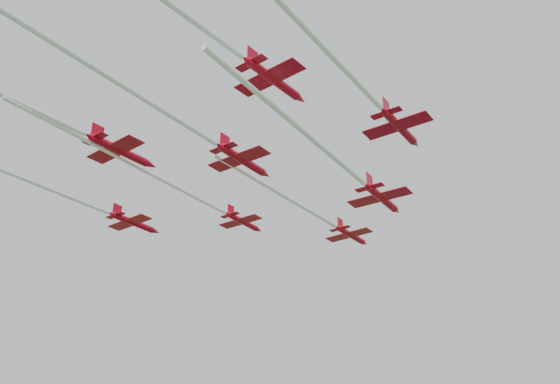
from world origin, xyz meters
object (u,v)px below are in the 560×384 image
at_px(jet_row2_left, 194,196).
at_px(jet_row2_right, 352,173).
at_px(jet_lead, 325,220).
at_px(jet_row3_mid, 163,111).
at_px(jet_row3_left, 58,193).
at_px(jet_row3_right, 324,48).
at_px(jet_row4_right, 174,7).
at_px(jet_row4_left, 51,118).

relative_size(jet_row2_left, jet_row2_right, 1.05).
distance_m(jet_lead, jet_row3_mid, 40.64).
bearing_deg(jet_row3_left, jet_row3_right, -3.84).
height_order(jet_row2_left, jet_row2_right, jet_row2_left).
distance_m(jet_row2_right, jet_row4_right, 35.96).
bearing_deg(jet_lead, jet_row2_left, -118.96).
bearing_deg(jet_row3_mid, jet_row2_left, 124.14).
bearing_deg(jet_row4_right, jet_row3_left, 161.31).
relative_size(jet_row2_right, jet_row3_mid, 0.78).
bearing_deg(jet_row2_left, jet_row2_right, 7.62).
distance_m(jet_row2_left, jet_row3_right, 43.17).
bearing_deg(jet_row3_right, jet_lead, 120.25).
height_order(jet_row2_left, jet_row3_mid, jet_row3_mid).
distance_m(jet_row4_left, jet_row4_right, 26.93).
relative_size(jet_row2_left, jet_row3_right, 0.78).
relative_size(jet_row3_left, jet_row4_right, 0.94).
bearing_deg(jet_lead, jet_row3_mid, -86.57).
relative_size(jet_row2_left, jet_row3_mid, 0.82).
height_order(jet_row2_right, jet_row3_mid, jet_row3_mid).
distance_m(jet_row2_left, jet_row4_right, 41.92).
xyz_separation_m(jet_row4_left, jet_row4_right, (25.23, -9.40, 0.36)).
xyz_separation_m(jet_row3_left, jet_row3_mid, (24.33, -7.96, 2.53)).
bearing_deg(jet_row4_left, jet_lead, 80.26).
bearing_deg(jet_row4_right, jet_row4_left, 172.57).
xyz_separation_m(jet_row2_left, jet_row3_right, (33.46, -27.18, -2.21)).
distance_m(jet_row3_right, jet_row4_left, 37.51).
distance_m(jet_row3_mid, jet_row4_left, 14.71).
relative_size(jet_row3_left, jet_row4_left, 1.13).
bearing_deg(jet_row3_mid, jet_row4_left, -151.90).
relative_size(jet_row2_left, jet_row3_left, 0.91).
bearing_deg(jet_row2_right, jet_lead, 128.67).
bearing_deg(jet_row3_right, jet_row4_right, -135.62).
distance_m(jet_row2_right, jet_row3_left, 43.15).
distance_m(jet_row3_left, jet_row4_left, 16.54).
bearing_deg(jet_row4_right, jet_row3_mid, 141.80).
xyz_separation_m(jet_row3_right, jet_row4_right, (-12.19, -8.94, 2.93)).
bearing_deg(jet_row3_left, jet_lead, 59.23).
xyz_separation_m(jet_row2_right, jet_row3_right, (6.79, -26.48, 0.06)).
bearing_deg(jet_lead, jet_row3_left, -121.69).
height_order(jet_lead, jet_row3_right, jet_lead).
xyz_separation_m(jet_row3_right, jet_row4_left, (-37.42, 0.46, 2.57)).
distance_m(jet_row3_left, jet_row4_right, 41.96).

